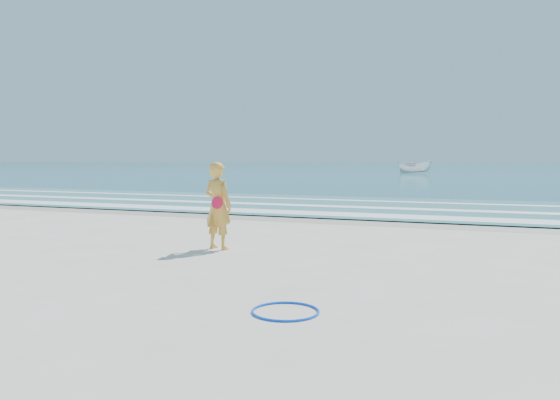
% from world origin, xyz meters
% --- Properties ---
extents(ground, '(400.00, 400.00, 0.00)m').
position_xyz_m(ground, '(0.00, 0.00, 0.00)').
color(ground, silver).
rests_on(ground, ground).
extents(wet_sand, '(400.00, 2.40, 0.00)m').
position_xyz_m(wet_sand, '(0.00, 9.00, 0.00)').
color(wet_sand, '#B2A893').
rests_on(wet_sand, ground).
extents(ocean, '(400.00, 190.00, 0.04)m').
position_xyz_m(ocean, '(0.00, 105.00, 0.02)').
color(ocean, '#19727F').
rests_on(ocean, ground).
extents(shallow, '(400.00, 10.00, 0.01)m').
position_xyz_m(shallow, '(0.00, 14.00, 0.04)').
color(shallow, '#59B7AD').
rests_on(shallow, ocean).
extents(foam_near, '(400.00, 1.40, 0.01)m').
position_xyz_m(foam_near, '(0.00, 10.30, 0.05)').
color(foam_near, white).
rests_on(foam_near, shallow).
extents(foam_mid, '(400.00, 0.90, 0.01)m').
position_xyz_m(foam_mid, '(0.00, 13.20, 0.05)').
color(foam_mid, white).
rests_on(foam_mid, shallow).
extents(foam_far, '(400.00, 0.60, 0.01)m').
position_xyz_m(foam_far, '(0.00, 16.50, 0.05)').
color(foam_far, white).
rests_on(foam_far, shallow).
extents(hoop, '(1.01, 1.01, 0.03)m').
position_xyz_m(hoop, '(2.12, -1.48, 0.02)').
color(hoop, blue).
rests_on(hoop, ground).
extents(boat, '(4.69, 2.39, 1.73)m').
position_xyz_m(boat, '(-4.99, 63.19, 0.90)').
color(boat, white).
rests_on(boat, ocean).
extents(woman, '(0.78, 0.60, 1.91)m').
position_xyz_m(woman, '(-1.01, 2.58, 0.95)').
color(woman, gold).
rests_on(woman, ground).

